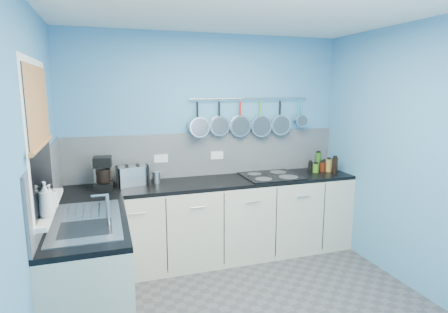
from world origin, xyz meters
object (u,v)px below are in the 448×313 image
soap_bottle_b (50,196)px  toaster (133,175)px  paper_towel (100,175)px  coffee_maker (103,173)px  hob (271,176)px  soap_bottle_a (45,200)px  canister (156,177)px

soap_bottle_b → toaster: size_ratio=0.55×
paper_towel → coffee_maker: bearing=-59.1°
soap_bottle_b → toaster: 1.26m
hob → coffee_maker: bearing=178.9°
soap_bottle_a → paper_towel: soap_bottle_a is taller
paper_towel → coffee_maker: 0.07m
soap_bottle_a → soap_bottle_b: size_ratio=1.39×
canister → hob: canister is taller
canister → soap_bottle_b: bearing=-130.0°
toaster → canister: bearing=-15.8°
soap_bottle_b → toaster: bearing=58.7°
canister → hob: (1.30, -0.10, -0.06)m
soap_bottle_a → toaster: 1.44m
soap_bottle_a → canister: size_ratio=1.91×
soap_bottle_b → hob: bearing=23.7°
coffee_maker → canister: coffee_maker is taller
soap_bottle_b → toaster: soap_bottle_b is taller
soap_bottle_b → coffee_maker: (0.36, 1.00, -0.07)m
paper_towel → hob: (1.87, -0.09, -0.13)m
soap_bottle_a → hob: soap_bottle_a is taller
coffee_maker → toaster: size_ratio=1.05×
soap_bottle_a → canister: (0.90, 1.26, -0.21)m
coffee_maker → hob: coffee_maker is taller
toaster → hob: bearing=-18.4°
soap_bottle_b → canister: size_ratio=1.37×
paper_towel → hob: size_ratio=0.42×
soap_bottle_a → toaster: bearing=62.8°
paper_towel → canister: bearing=1.2°
hob → toaster: bearing=176.0°
paper_towel → coffee_maker: (0.03, -0.06, 0.03)m
soap_bottle_b → paper_towel: bearing=72.7°
soap_bottle_a → hob: bearing=27.9°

